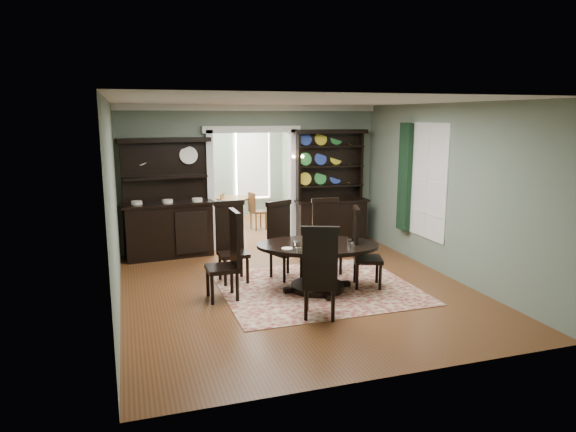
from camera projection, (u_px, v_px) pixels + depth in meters
name	position (u px, v px, depth m)	size (l,w,h in m)	color
room	(297.00, 193.00, 8.09)	(5.51, 6.01, 3.01)	brown
parlor	(229.00, 165.00, 13.23)	(3.51, 3.50, 3.01)	brown
doorway_trim	(252.00, 172.00, 10.84)	(2.08, 0.25, 2.57)	white
right_window	(416.00, 179.00, 9.72)	(0.15, 1.47, 2.12)	white
wall_sconce	(297.00, 158.00, 10.93)	(0.27, 0.21, 0.21)	gold
rug	(317.00, 287.00, 8.44)	(3.09, 2.72, 0.01)	maroon
dining_table	(318.00, 258.00, 8.23)	(2.25, 2.25, 0.77)	black
centerpiece	(321.00, 240.00, 8.16)	(1.32, 0.85, 0.22)	silver
chair_far_left	(231.00, 239.00, 8.71)	(0.53, 0.51, 1.37)	black
chair_far_mid	(282.00, 238.00, 8.88)	(0.63, 0.62, 1.34)	black
chair_far_right	(326.00, 233.00, 9.23)	(0.53, 0.51, 1.33)	black
chair_end_left	(229.00, 253.00, 7.83)	(0.49, 0.53, 1.38)	black
chair_end_right	(361.00, 246.00, 8.35)	(0.61, 0.62, 1.34)	black
chair_near	(320.00, 271.00, 7.00)	(0.64, 0.62, 1.34)	black
sideboard	(168.00, 216.00, 10.20)	(1.84, 0.79, 2.36)	black
welsh_dresser	(330.00, 203.00, 11.23)	(1.63, 0.70, 2.49)	black
parlor_table	(233.00, 208.00, 12.83)	(0.84, 0.84, 0.78)	#4F3216
parlor_chair_left	(218.00, 210.00, 12.72)	(0.42, 0.41, 0.89)	#4F3216
parlor_chair_right	(256.00, 210.00, 12.65)	(0.42, 0.41, 0.93)	#4F3216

